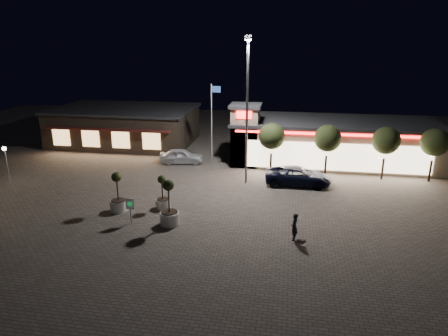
% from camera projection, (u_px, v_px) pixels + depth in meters
% --- Properties ---
extents(ground, '(90.00, 90.00, 0.00)m').
position_uv_depth(ground, '(205.00, 220.00, 27.91)').
color(ground, '#62574F').
rests_on(ground, ground).
extents(retail_building, '(20.40, 8.40, 6.10)m').
position_uv_depth(retail_building, '(328.00, 141.00, 40.61)').
color(retail_building, tan).
rests_on(retail_building, ground).
extents(restaurant_building, '(16.40, 11.00, 4.30)m').
position_uv_depth(restaurant_building, '(125.00, 125.00, 48.18)').
color(restaurant_building, '#382D23').
rests_on(restaurant_building, ground).
extents(floodlight_pole, '(0.60, 0.40, 12.38)m').
position_uv_depth(floodlight_pole, '(247.00, 103.00, 32.96)').
color(floodlight_pole, gray).
rests_on(floodlight_pole, ground).
extents(flagpole, '(0.95, 0.10, 8.00)m').
position_uv_depth(flagpole, '(213.00, 118.00, 38.96)').
color(flagpole, white).
rests_on(flagpole, ground).
extents(lamp_post_west, '(0.36, 0.36, 3.48)m').
position_uv_depth(lamp_post_west, '(6.00, 158.00, 33.71)').
color(lamp_post_west, gray).
rests_on(lamp_post_west, ground).
extents(string_tree_a, '(2.42, 2.42, 4.79)m').
position_uv_depth(string_tree_a, '(272.00, 136.00, 36.53)').
color(string_tree_a, '#332319').
rests_on(string_tree_a, ground).
extents(string_tree_b, '(2.42, 2.42, 4.79)m').
position_uv_depth(string_tree_b, '(328.00, 139.00, 35.75)').
color(string_tree_b, '#332319').
rests_on(string_tree_b, ground).
extents(string_tree_c, '(2.42, 2.42, 4.79)m').
position_uv_depth(string_tree_c, '(386.00, 141.00, 34.98)').
color(string_tree_c, '#332319').
rests_on(string_tree_c, ground).
extents(string_tree_d, '(2.42, 2.42, 4.79)m').
position_uv_depth(string_tree_d, '(435.00, 143.00, 34.36)').
color(string_tree_d, '#332319').
rests_on(string_tree_d, ground).
extents(pickup_truck, '(5.71, 2.70, 1.58)m').
position_uv_depth(pickup_truck, '(298.00, 176.00, 34.42)').
color(pickup_truck, black).
rests_on(pickup_truck, ground).
extents(white_sedan, '(4.66, 2.52, 1.51)m').
position_uv_depth(white_sedan, '(182.00, 156.00, 40.47)').
color(white_sedan, silver).
rests_on(white_sedan, ground).
extents(pedestrian, '(0.46, 0.67, 1.76)m').
position_uv_depth(pedestrian, '(294.00, 227.00, 24.88)').
color(pedestrian, black).
rests_on(pedestrian, ground).
extents(dog, '(0.52, 0.31, 0.28)m').
position_uv_depth(dog, '(302.00, 241.00, 24.34)').
color(dog, '#59514C').
rests_on(dog, ground).
extents(planter_left, '(1.22, 1.22, 3.00)m').
position_uv_depth(planter_left, '(118.00, 199.00, 29.07)').
color(planter_left, silver).
rests_on(planter_left, ground).
extents(planter_mid, '(1.31, 1.31, 3.22)m').
position_uv_depth(planter_mid, '(169.00, 211.00, 26.96)').
color(planter_mid, silver).
rests_on(planter_mid, ground).
extents(planter_right, '(1.06, 1.06, 2.60)m').
position_uv_depth(planter_right, '(163.00, 198.00, 29.58)').
color(planter_right, silver).
rests_on(planter_right, ground).
extents(valet_sign, '(0.60, 0.09, 1.81)m').
position_uv_depth(valet_sign, '(130.00, 206.00, 27.03)').
color(valet_sign, gray).
rests_on(valet_sign, ground).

